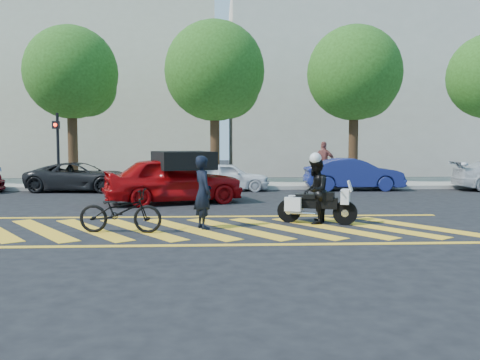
{
  "coord_description": "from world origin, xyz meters",
  "views": [
    {
      "loc": [
        0.04,
        -11.61,
        1.99
      ],
      "look_at": [
        0.64,
        1.02,
        1.05
      ],
      "focal_mm": 38.0,
      "sensor_mm": 36.0,
      "label": 1
    }
  ],
  "objects_px": {
    "red_convertible": "(174,180)",
    "police_motorcycle": "(315,205)",
    "officer_bike": "(203,192)",
    "officer_moto": "(315,191)",
    "parked_right": "(353,174)",
    "bicycle": "(120,211)",
    "parked_mid_left": "(81,177)",
    "parked_mid_right": "(228,177)"
  },
  "relations": [
    {
      "from": "bicycle",
      "to": "parked_right",
      "type": "relative_size",
      "value": 0.46
    },
    {
      "from": "officer_moto",
      "to": "parked_mid_left",
      "type": "xyz_separation_m",
      "value": [
        -7.91,
        8.58,
        -0.22
      ]
    },
    {
      "from": "officer_bike",
      "to": "bicycle",
      "type": "relative_size",
      "value": 0.92
    },
    {
      "from": "officer_bike",
      "to": "parked_right",
      "type": "height_order",
      "value": "officer_bike"
    },
    {
      "from": "police_motorcycle",
      "to": "parked_mid_left",
      "type": "height_order",
      "value": "parked_mid_left"
    },
    {
      "from": "parked_mid_left",
      "to": "parked_right",
      "type": "bearing_deg",
      "value": -83.7
    },
    {
      "from": "bicycle",
      "to": "parked_mid_left",
      "type": "xyz_separation_m",
      "value": [
        -3.39,
        9.62,
        0.1
      ]
    },
    {
      "from": "officer_moto",
      "to": "parked_right",
      "type": "distance_m",
      "value": 9.19
    },
    {
      "from": "parked_mid_right",
      "to": "police_motorcycle",
      "type": "bearing_deg",
      "value": -165.24
    },
    {
      "from": "officer_moto",
      "to": "parked_right",
      "type": "bearing_deg",
      "value": 179.41
    },
    {
      "from": "officer_bike",
      "to": "parked_mid_right",
      "type": "height_order",
      "value": "officer_bike"
    },
    {
      "from": "red_convertible",
      "to": "officer_bike",
      "type": "bearing_deg",
      "value": 174.51
    },
    {
      "from": "police_motorcycle",
      "to": "parked_mid_right",
      "type": "distance_m",
      "value": 8.78
    },
    {
      "from": "bicycle",
      "to": "police_motorcycle",
      "type": "relative_size",
      "value": 0.98
    },
    {
      "from": "officer_bike",
      "to": "officer_moto",
      "type": "xyz_separation_m",
      "value": [
        2.72,
        0.58,
        -0.04
      ]
    },
    {
      "from": "parked_mid_right",
      "to": "parked_right",
      "type": "bearing_deg",
      "value": -88.04
    },
    {
      "from": "red_convertible",
      "to": "parked_mid_left",
      "type": "relative_size",
      "value": 1.06
    },
    {
      "from": "parked_mid_right",
      "to": "red_convertible",
      "type": "bearing_deg",
      "value": 158.13
    },
    {
      "from": "bicycle",
      "to": "parked_right",
      "type": "xyz_separation_m",
      "value": [
        7.83,
        9.62,
        0.18
      ]
    },
    {
      "from": "bicycle",
      "to": "police_motorcycle",
      "type": "xyz_separation_m",
      "value": [
        4.54,
        1.06,
        -0.01
      ]
    },
    {
      "from": "bicycle",
      "to": "red_convertible",
      "type": "distance_m",
      "value": 5.46
    },
    {
      "from": "bicycle",
      "to": "officer_moto",
      "type": "height_order",
      "value": "officer_moto"
    },
    {
      "from": "parked_mid_left",
      "to": "officer_moto",
      "type": "bearing_deg",
      "value": -131.01
    },
    {
      "from": "officer_bike",
      "to": "parked_mid_left",
      "type": "height_order",
      "value": "officer_bike"
    },
    {
      "from": "officer_bike",
      "to": "police_motorcycle",
      "type": "xyz_separation_m",
      "value": [
        2.74,
        0.59,
        -0.37
      ]
    },
    {
      "from": "officer_bike",
      "to": "parked_mid_left",
      "type": "distance_m",
      "value": 10.53
    },
    {
      "from": "parked_right",
      "to": "bicycle",
      "type": "bearing_deg",
      "value": 142.52
    },
    {
      "from": "police_motorcycle",
      "to": "bicycle",
      "type": "bearing_deg",
      "value": -146.44
    },
    {
      "from": "parked_mid_left",
      "to": "parked_mid_right",
      "type": "height_order",
      "value": "parked_mid_left"
    },
    {
      "from": "police_motorcycle",
      "to": "red_convertible",
      "type": "bearing_deg",
      "value": 151.69
    },
    {
      "from": "officer_moto",
      "to": "police_motorcycle",
      "type": "bearing_deg",
      "value": 146.59
    },
    {
      "from": "police_motorcycle",
      "to": "red_convertible",
      "type": "relative_size",
      "value": 0.42
    },
    {
      "from": "parked_mid_left",
      "to": "parked_mid_right",
      "type": "relative_size",
      "value": 1.24
    },
    {
      "from": "red_convertible",
      "to": "police_motorcycle",
      "type": "bearing_deg",
      "value": -156.52
    },
    {
      "from": "parked_mid_right",
      "to": "officer_moto",
      "type": "bearing_deg",
      "value": -165.35
    },
    {
      "from": "parked_mid_left",
      "to": "parked_mid_right",
      "type": "bearing_deg",
      "value": -83.7
    },
    {
      "from": "police_motorcycle",
      "to": "parked_mid_right",
      "type": "bearing_deg",
      "value": 123.27
    },
    {
      "from": "officer_bike",
      "to": "parked_mid_left",
      "type": "bearing_deg",
      "value": 7.09
    },
    {
      "from": "officer_bike",
      "to": "officer_moto",
      "type": "relative_size",
      "value": 1.05
    },
    {
      "from": "bicycle",
      "to": "parked_mid_right",
      "type": "relative_size",
      "value": 0.54
    },
    {
      "from": "officer_bike",
      "to": "parked_mid_right",
      "type": "relative_size",
      "value": 0.49
    },
    {
      "from": "parked_mid_left",
      "to": "parked_right",
      "type": "distance_m",
      "value": 11.21
    }
  ]
}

